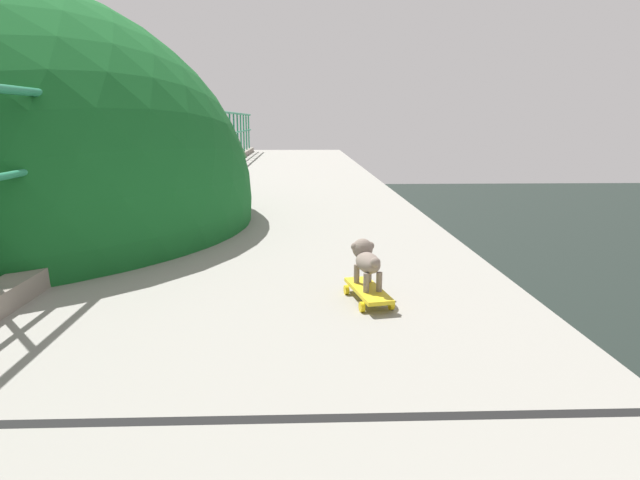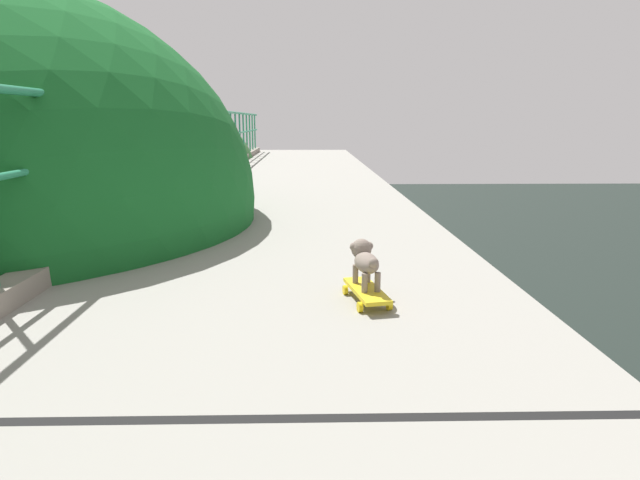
% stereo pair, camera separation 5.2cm
% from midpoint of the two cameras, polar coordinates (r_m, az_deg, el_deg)
% --- Properties ---
extents(city_bus, '(2.49, 10.72, 3.28)m').
position_cam_midpoint_polar(city_bus, '(28.68, -21.06, 1.09)').
color(city_bus, beige).
rests_on(city_bus, ground).
extents(roadside_tree_far, '(3.71, 3.71, 7.30)m').
position_cam_midpoint_polar(roadside_tree_far, '(16.53, -13.18, 6.57)').
color(roadside_tree_far, brown).
rests_on(roadside_tree_far, ground).
extents(toy_skateboard, '(0.27, 0.53, 0.08)m').
position_cam_midpoint_polar(toy_skateboard, '(3.30, 5.36, -5.41)').
color(toy_skateboard, gold).
rests_on(toy_skateboard, overpass_deck).
extents(small_dog, '(0.19, 0.37, 0.28)m').
position_cam_midpoint_polar(small_dog, '(3.31, 5.20, -2.02)').
color(small_dog, gray).
rests_on(small_dog, toy_skateboard).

